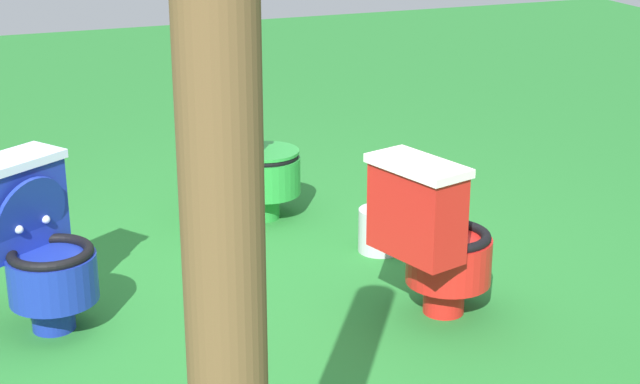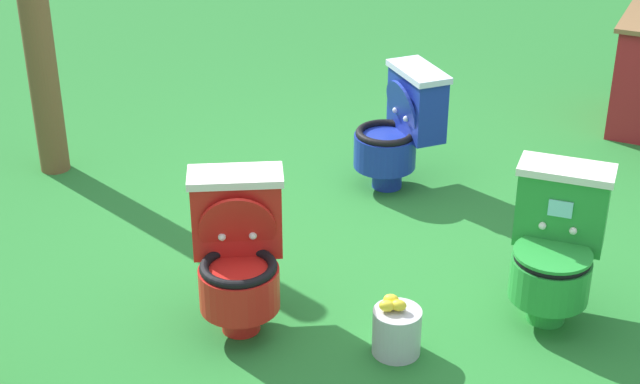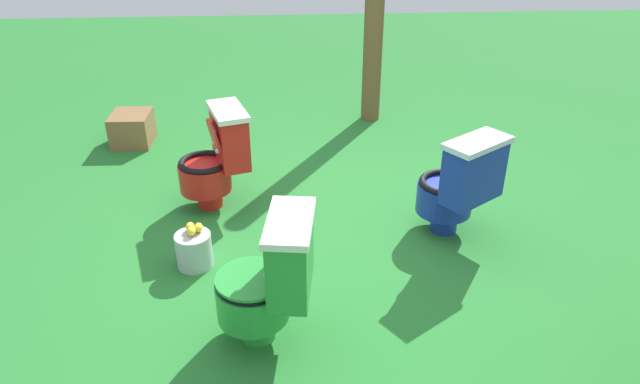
% 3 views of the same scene
% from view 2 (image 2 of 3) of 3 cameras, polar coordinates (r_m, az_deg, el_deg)
% --- Properties ---
extents(ground, '(14.00, 14.00, 0.00)m').
position_cam_2_polar(ground, '(5.24, 3.27, -3.26)').
color(ground, '#26752D').
extents(toilet_red, '(0.53, 0.59, 0.73)m').
position_cam_2_polar(toilet_red, '(4.47, -4.83, -3.53)').
color(toilet_red, red).
rests_on(toilet_red, ground).
extents(toilet_blue, '(0.63, 0.61, 0.73)m').
position_cam_2_polar(toilet_blue, '(5.76, 4.71, 3.80)').
color(toilet_blue, '#192D9E').
rests_on(toilet_blue, ground).
extents(toilet_green, '(0.46, 0.54, 0.73)m').
position_cam_2_polar(toilet_green, '(4.65, 13.65, -3.03)').
color(toilet_green, green).
rests_on(toilet_green, ground).
extents(wooden_post, '(0.18, 0.18, 1.95)m').
position_cam_2_polar(wooden_post, '(5.97, -16.37, 9.78)').
color(wooden_post, brown).
rests_on(wooden_post, ground).
extents(lemon_bucket, '(0.22, 0.22, 0.28)m').
position_cam_2_polar(lemon_bucket, '(4.40, 4.51, -8.07)').
color(lemon_bucket, '#B7B7BF').
rests_on(lemon_bucket, ground).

